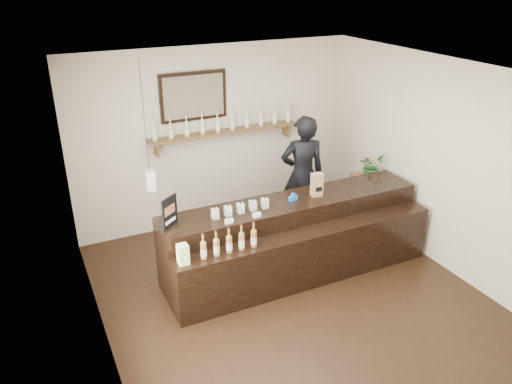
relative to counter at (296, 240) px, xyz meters
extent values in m
plane|color=black|center=(-0.34, -0.57, -0.47)|extent=(5.00, 5.00, 0.00)
plane|color=beige|center=(-0.34, 1.93, 0.93)|extent=(4.50, 0.00, 4.50)
plane|color=beige|center=(-0.34, -3.07, 0.93)|extent=(4.50, 0.00, 4.50)
plane|color=beige|center=(-2.59, -0.57, 0.93)|extent=(0.00, 5.00, 5.00)
plane|color=beige|center=(1.91, -0.57, 0.93)|extent=(0.00, 5.00, 5.00)
plane|color=white|center=(-0.34, -0.57, 2.33)|extent=(5.00, 5.00, 0.00)
cube|color=brown|center=(-0.24, 1.80, 1.03)|extent=(2.40, 0.25, 0.04)
cube|color=brown|center=(-1.32, 1.83, 0.91)|extent=(0.04, 0.20, 0.20)
cube|color=brown|center=(0.84, 1.83, 0.91)|extent=(0.04, 0.20, 0.20)
cube|color=black|center=(-0.69, 1.90, 1.61)|extent=(1.02, 0.04, 0.72)
cube|color=#45392C|center=(-0.69, 1.88, 1.61)|extent=(0.92, 0.01, 0.62)
cube|color=white|center=(-1.64, 1.03, 0.78)|extent=(0.12, 0.12, 0.28)
cylinder|color=black|center=(-1.64, 1.03, 1.62)|extent=(0.01, 0.01, 1.41)
cylinder|color=beige|center=(-1.34, 1.80, 1.15)|extent=(0.07, 0.07, 0.20)
cone|color=beige|center=(-1.34, 1.80, 1.28)|extent=(0.07, 0.07, 0.05)
cylinder|color=beige|center=(-1.34, 1.80, 1.34)|extent=(0.02, 0.02, 0.07)
cylinder|color=gold|center=(-1.34, 1.80, 1.38)|extent=(0.03, 0.03, 0.02)
cylinder|color=white|center=(-1.34, 1.80, 1.13)|extent=(0.07, 0.07, 0.09)
cylinder|color=beige|center=(-1.10, 1.80, 1.15)|extent=(0.07, 0.07, 0.20)
cone|color=beige|center=(-1.10, 1.80, 1.28)|extent=(0.07, 0.07, 0.05)
cylinder|color=beige|center=(-1.10, 1.80, 1.34)|extent=(0.02, 0.02, 0.07)
cylinder|color=gold|center=(-1.10, 1.80, 1.38)|extent=(0.03, 0.03, 0.02)
cylinder|color=white|center=(-1.10, 1.80, 1.13)|extent=(0.07, 0.07, 0.09)
cylinder|color=beige|center=(-0.85, 1.80, 1.15)|extent=(0.07, 0.07, 0.20)
cone|color=beige|center=(-0.85, 1.80, 1.28)|extent=(0.07, 0.07, 0.05)
cylinder|color=beige|center=(-0.85, 1.80, 1.34)|extent=(0.02, 0.02, 0.07)
cylinder|color=gold|center=(-0.85, 1.80, 1.38)|extent=(0.03, 0.03, 0.02)
cylinder|color=white|center=(-0.85, 1.80, 1.13)|extent=(0.07, 0.07, 0.09)
cylinder|color=beige|center=(-0.61, 1.80, 1.15)|extent=(0.07, 0.07, 0.20)
cone|color=beige|center=(-0.61, 1.80, 1.28)|extent=(0.07, 0.07, 0.05)
cylinder|color=beige|center=(-0.61, 1.80, 1.34)|extent=(0.02, 0.02, 0.07)
cylinder|color=gold|center=(-0.61, 1.80, 1.38)|extent=(0.03, 0.03, 0.02)
cylinder|color=white|center=(-0.61, 1.80, 1.13)|extent=(0.07, 0.07, 0.09)
cylinder|color=beige|center=(-0.36, 1.80, 1.15)|extent=(0.07, 0.07, 0.20)
cone|color=beige|center=(-0.36, 1.80, 1.28)|extent=(0.07, 0.07, 0.05)
cylinder|color=beige|center=(-0.36, 1.80, 1.34)|extent=(0.02, 0.02, 0.07)
cylinder|color=gold|center=(-0.36, 1.80, 1.38)|extent=(0.03, 0.03, 0.02)
cylinder|color=white|center=(-0.36, 1.80, 1.13)|extent=(0.07, 0.07, 0.09)
cylinder|color=beige|center=(-0.12, 1.80, 1.15)|extent=(0.07, 0.07, 0.20)
cone|color=beige|center=(-0.12, 1.80, 1.28)|extent=(0.07, 0.07, 0.05)
cylinder|color=beige|center=(-0.12, 1.80, 1.34)|extent=(0.02, 0.02, 0.07)
cylinder|color=gold|center=(-0.12, 1.80, 1.38)|extent=(0.03, 0.03, 0.02)
cylinder|color=white|center=(-0.12, 1.80, 1.13)|extent=(0.07, 0.07, 0.09)
cylinder|color=beige|center=(0.13, 1.80, 1.15)|extent=(0.07, 0.07, 0.20)
cone|color=beige|center=(0.13, 1.80, 1.28)|extent=(0.07, 0.07, 0.05)
cylinder|color=beige|center=(0.13, 1.80, 1.34)|extent=(0.02, 0.02, 0.07)
cylinder|color=gold|center=(0.13, 1.80, 1.38)|extent=(0.03, 0.03, 0.02)
cylinder|color=white|center=(0.13, 1.80, 1.13)|extent=(0.07, 0.07, 0.09)
cylinder|color=beige|center=(0.37, 1.80, 1.15)|extent=(0.07, 0.07, 0.20)
cone|color=beige|center=(0.37, 1.80, 1.28)|extent=(0.07, 0.07, 0.05)
cylinder|color=beige|center=(0.37, 1.80, 1.34)|extent=(0.02, 0.02, 0.07)
cylinder|color=gold|center=(0.37, 1.80, 1.38)|extent=(0.03, 0.03, 0.02)
cylinder|color=white|center=(0.37, 1.80, 1.13)|extent=(0.07, 0.07, 0.09)
cylinder|color=beige|center=(0.61, 1.80, 1.15)|extent=(0.07, 0.07, 0.20)
cone|color=beige|center=(0.61, 1.80, 1.28)|extent=(0.07, 0.07, 0.05)
cylinder|color=beige|center=(0.61, 1.80, 1.34)|extent=(0.02, 0.02, 0.07)
cylinder|color=gold|center=(0.61, 1.80, 1.38)|extent=(0.03, 0.03, 0.02)
cylinder|color=white|center=(0.61, 1.80, 1.13)|extent=(0.07, 0.07, 0.09)
cylinder|color=beige|center=(0.86, 1.80, 1.15)|extent=(0.07, 0.07, 0.20)
cone|color=beige|center=(0.86, 1.80, 1.28)|extent=(0.07, 0.07, 0.05)
cylinder|color=beige|center=(0.86, 1.80, 1.34)|extent=(0.02, 0.02, 0.07)
cylinder|color=gold|center=(0.86, 1.80, 1.38)|extent=(0.03, 0.03, 0.02)
cylinder|color=white|center=(0.86, 1.80, 1.13)|extent=(0.07, 0.07, 0.09)
cube|color=black|center=(0.01, 0.13, 0.03)|extent=(3.60, 0.65, 1.01)
cube|color=black|center=(0.01, -0.34, -0.09)|extent=(3.60, 0.33, 0.76)
cube|color=white|center=(-1.00, -0.10, 0.56)|extent=(0.10, 0.04, 0.05)
cube|color=white|center=(-0.63, -0.10, 0.56)|extent=(0.10, 0.04, 0.05)
cube|color=#E0E88D|center=(-1.67, -0.34, 0.35)|extent=(0.12, 0.12, 0.12)
cube|color=#E0E88D|center=(-1.67, -0.34, 0.47)|extent=(0.12, 0.12, 0.12)
cube|color=beige|center=(-1.11, 0.08, 0.60)|extent=(0.08, 0.08, 0.13)
cube|color=beige|center=(-1.11, 0.03, 0.60)|extent=(0.07, 0.00, 0.06)
cylinder|color=black|center=(-1.11, 0.08, 0.69)|extent=(0.02, 0.02, 0.03)
cube|color=beige|center=(-0.94, 0.08, 0.60)|extent=(0.08, 0.08, 0.13)
cube|color=beige|center=(-0.94, 0.03, 0.60)|extent=(0.07, 0.00, 0.06)
cylinder|color=black|center=(-0.94, 0.08, 0.69)|extent=(0.02, 0.02, 0.03)
cube|color=beige|center=(-0.77, 0.08, 0.60)|extent=(0.08, 0.08, 0.13)
cube|color=beige|center=(-0.77, 0.03, 0.60)|extent=(0.07, 0.00, 0.06)
cylinder|color=black|center=(-0.77, 0.08, 0.69)|extent=(0.02, 0.02, 0.03)
cube|color=beige|center=(-0.60, 0.08, 0.60)|extent=(0.08, 0.08, 0.13)
cube|color=beige|center=(-0.60, 0.03, 0.60)|extent=(0.07, 0.00, 0.06)
cylinder|color=black|center=(-0.60, 0.08, 0.69)|extent=(0.02, 0.02, 0.03)
cube|color=beige|center=(-0.43, 0.08, 0.60)|extent=(0.08, 0.08, 0.13)
cube|color=beige|center=(-0.43, 0.03, 0.60)|extent=(0.07, 0.00, 0.06)
cylinder|color=black|center=(-0.43, 0.08, 0.69)|extent=(0.02, 0.02, 0.03)
cylinder|color=#9B6834|center=(-1.42, -0.34, 0.39)|extent=(0.07, 0.07, 0.20)
cone|color=#9B6834|center=(-1.42, -0.34, 0.52)|extent=(0.07, 0.07, 0.05)
cylinder|color=#9B6834|center=(-1.42, -0.34, 0.58)|extent=(0.02, 0.02, 0.07)
cylinder|color=black|center=(-1.42, -0.34, 0.63)|extent=(0.03, 0.03, 0.02)
cylinder|color=white|center=(-1.42, -0.34, 0.37)|extent=(0.07, 0.07, 0.09)
cylinder|color=#9B6834|center=(-1.26, -0.34, 0.39)|extent=(0.07, 0.07, 0.20)
cone|color=#9B6834|center=(-1.26, -0.34, 0.52)|extent=(0.07, 0.07, 0.05)
cylinder|color=#9B6834|center=(-1.26, -0.34, 0.58)|extent=(0.02, 0.02, 0.07)
cylinder|color=black|center=(-1.26, -0.34, 0.63)|extent=(0.03, 0.03, 0.02)
cylinder|color=white|center=(-1.26, -0.34, 0.37)|extent=(0.07, 0.07, 0.09)
cylinder|color=#9B6834|center=(-1.11, -0.34, 0.39)|extent=(0.07, 0.07, 0.20)
cone|color=#9B6834|center=(-1.11, -0.34, 0.52)|extent=(0.07, 0.07, 0.05)
cylinder|color=#9B6834|center=(-1.11, -0.34, 0.58)|extent=(0.02, 0.02, 0.07)
cylinder|color=black|center=(-1.11, -0.34, 0.63)|extent=(0.03, 0.03, 0.02)
cylinder|color=white|center=(-1.11, -0.34, 0.37)|extent=(0.07, 0.07, 0.09)
cylinder|color=#9B6834|center=(-0.95, -0.34, 0.39)|extent=(0.07, 0.07, 0.20)
cone|color=#9B6834|center=(-0.95, -0.34, 0.52)|extent=(0.07, 0.07, 0.05)
cylinder|color=#9B6834|center=(-0.95, -0.34, 0.58)|extent=(0.02, 0.02, 0.07)
cylinder|color=black|center=(-0.95, -0.34, 0.63)|extent=(0.03, 0.03, 0.02)
cylinder|color=white|center=(-0.95, -0.34, 0.37)|extent=(0.07, 0.07, 0.09)
cylinder|color=#9B6834|center=(-0.79, -0.34, 0.39)|extent=(0.07, 0.07, 0.20)
cone|color=#9B6834|center=(-0.79, -0.34, 0.52)|extent=(0.07, 0.07, 0.05)
cylinder|color=#9B6834|center=(-0.79, -0.34, 0.58)|extent=(0.02, 0.02, 0.07)
cylinder|color=black|center=(-0.79, -0.34, 0.63)|extent=(0.03, 0.03, 0.02)
cylinder|color=white|center=(-0.79, -0.34, 0.37)|extent=(0.07, 0.07, 0.09)
cube|color=black|center=(-1.66, 0.12, 0.73)|extent=(0.23, 0.18, 0.38)
cube|color=#964E36|center=(-1.66, 0.11, 0.76)|extent=(0.16, 0.12, 0.11)
cube|color=white|center=(-1.66, 0.11, 0.62)|extent=(0.16, 0.12, 0.04)
cube|color=#A0754D|center=(0.37, 0.11, 0.69)|extent=(0.16, 0.13, 0.32)
cube|color=black|center=(0.37, 0.06, 0.65)|extent=(0.09, 0.01, 0.06)
cube|color=blue|center=(0.01, 0.12, 0.56)|extent=(0.13, 0.07, 0.06)
cylinder|color=blue|center=(0.01, 0.12, 0.61)|extent=(0.07, 0.04, 0.07)
cube|color=brown|center=(1.66, 0.60, -0.06)|extent=(0.54, 0.66, 0.83)
imported|color=#2D6227|center=(1.66, 0.60, 0.57)|extent=(0.43, 0.39, 0.41)
imported|color=black|center=(0.67, 0.98, 0.58)|extent=(0.87, 0.69, 2.10)
camera|label=1|loc=(-3.02, -5.01, 3.36)|focal=35.00mm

